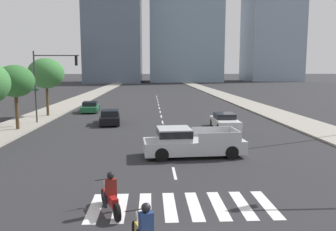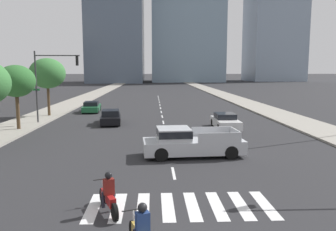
% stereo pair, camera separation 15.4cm
% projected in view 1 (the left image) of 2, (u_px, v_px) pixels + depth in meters
% --- Properties ---
extents(sidewalk_east, '(4.00, 260.00, 0.15)m').
position_uv_depth(sidewalk_east, '(275.00, 114.00, 37.99)').
color(sidewalk_east, gray).
rests_on(sidewalk_east, ground).
extents(sidewalk_west, '(4.00, 260.00, 0.15)m').
position_uv_depth(sidewalk_west, '(43.00, 115.00, 36.69)').
color(sidewalk_west, gray).
rests_on(sidewalk_west, ground).
extents(crosswalk_near, '(6.75, 2.70, 0.01)m').
position_uv_depth(crosswalk_near, '(182.00, 206.00, 12.43)').
color(crosswalk_near, silver).
rests_on(crosswalk_near, ground).
extents(lane_divider_center, '(0.14, 50.00, 0.01)m').
position_uv_depth(lane_divider_center, '(160.00, 112.00, 40.14)').
color(lane_divider_center, silver).
rests_on(lane_divider_center, ground).
extents(motorcycle_trailing, '(1.08, 2.08, 1.49)m').
position_uv_depth(motorcycle_trailing, '(110.00, 196.00, 11.82)').
color(motorcycle_trailing, black).
rests_on(motorcycle_trailing, ground).
extents(pickup_truck, '(5.88, 2.49, 1.67)m').
position_uv_depth(pickup_truck, '(189.00, 142.00, 19.51)').
color(pickup_truck, '#B7BABF').
rests_on(pickup_truck, ground).
extents(sedan_green_0, '(2.11, 4.66, 1.24)m').
position_uv_depth(sedan_green_0, '(90.00, 107.00, 40.05)').
color(sedan_green_0, '#1E6038').
rests_on(sedan_green_0, ground).
extents(sedan_white_1, '(1.89, 4.33, 1.29)m').
position_uv_depth(sedan_white_1, '(225.00, 122.00, 28.74)').
color(sedan_white_1, silver).
rests_on(sedan_white_1, ground).
extents(sedan_black_2, '(2.11, 4.65, 1.31)m').
position_uv_depth(sedan_black_2, '(110.00, 117.00, 31.24)').
color(sedan_black_2, black).
rests_on(sedan_black_2, ground).
extents(traffic_signal_far, '(4.31, 0.28, 6.47)m').
position_uv_depth(traffic_signal_far, '(50.00, 74.00, 30.72)').
color(traffic_signal_far, '#333335').
rests_on(traffic_signal_far, sidewalk_west).
extents(street_tree_second, '(3.04, 3.04, 5.19)m').
position_uv_depth(street_tree_second, '(15.00, 81.00, 27.22)').
color(street_tree_second, '#4C3823').
rests_on(street_tree_second, sidewalk_west).
extents(street_tree_third, '(3.71, 3.71, 6.00)m').
position_uv_depth(street_tree_third, '(46.00, 73.00, 35.34)').
color(street_tree_third, '#4C3823').
rests_on(street_tree_third, sidewalk_west).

